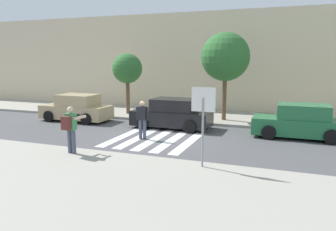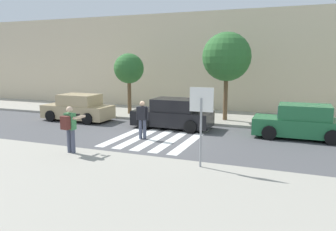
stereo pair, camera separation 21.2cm
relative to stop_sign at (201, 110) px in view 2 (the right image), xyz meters
name	(u,v)px [view 2 (the right image)]	position (x,y,z in m)	size (l,w,h in m)	color
ground_plane	(157,138)	(-3.09, 3.68, -1.99)	(120.00, 120.00, 0.00)	#4C4C4F
sidewalk_near	(71,183)	(-3.09, -2.52, -1.92)	(60.00, 6.00, 0.14)	#9E998C
sidewalk_far	(195,116)	(-3.09, 9.68, -1.92)	(60.00, 4.80, 0.14)	#9E998C
building_facade_far	(213,62)	(-3.09, 14.08, 1.38)	(56.00, 4.00, 6.74)	beige
crosswalk_stripe_0	(129,134)	(-4.69, 3.88, -1.99)	(0.44, 5.20, 0.01)	silver
crosswalk_stripe_1	(144,135)	(-3.89, 3.88, -1.99)	(0.44, 5.20, 0.01)	silver
crosswalk_stripe_2	(159,137)	(-3.09, 3.88, -1.99)	(0.44, 5.20, 0.01)	silver
crosswalk_stripe_3	(175,138)	(-2.29, 3.88, -1.99)	(0.44, 5.20, 0.01)	silver
crosswalk_stripe_4	(192,140)	(-1.49, 3.88, -1.99)	(0.44, 5.20, 0.01)	silver
stop_sign	(201,110)	(0.00, 0.00, 0.00)	(0.76, 0.08, 2.54)	gray
photographer_with_backpack	(70,125)	(-4.88, -0.22, -0.82)	(0.65, 0.89, 1.72)	#474C60
pedestrian_crossing	(142,118)	(-3.61, 3.21, -1.02)	(0.58, 0.26, 1.72)	#474C60
parked_car_tan	(78,108)	(-9.14, 5.98, -1.27)	(4.10, 1.92, 1.55)	tan
parked_car_black	(173,114)	(-3.19, 5.98, -1.27)	(4.10, 1.92, 1.55)	black
parked_car_green	(301,123)	(3.02, 5.98, -1.27)	(4.10, 1.92, 1.55)	#236B3D
street_tree_west	(129,69)	(-7.15, 8.61, 0.98)	(1.88, 1.88, 3.80)	brown
street_tree_center	(227,57)	(-0.99, 8.57, 1.69)	(2.71, 2.71, 4.92)	brown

